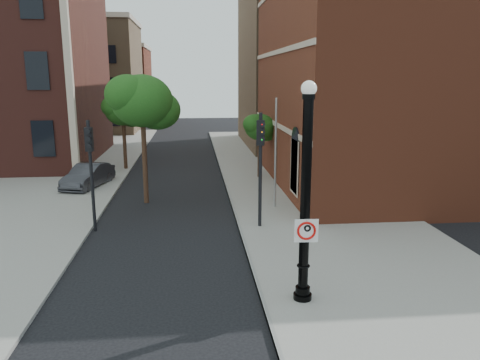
{
  "coord_description": "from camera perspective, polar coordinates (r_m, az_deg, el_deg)",
  "views": [
    {
      "loc": [
        0.22,
        -12.25,
        6.16
      ],
      "look_at": [
        1.66,
        2.0,
        2.99
      ],
      "focal_mm": 35.0,
      "sensor_mm": 36.0,
      "label": 1
    }
  ],
  "objects": [
    {
      "name": "utility_pole",
      "position": [
        21.82,
        4.35,
        3.1
      ],
      "size": [
        0.1,
        0.1,
        5.24
      ],
      "primitive_type": "cylinder",
      "color": "#999999",
      "rests_on": "ground"
    },
    {
      "name": "brick_wall_building",
      "position": [
        30.62,
        25.79,
        11.45
      ],
      "size": [
        22.3,
        16.3,
        12.5
      ],
      "color": "brown",
      "rests_on": "ground"
    },
    {
      "name": "parked_car",
      "position": [
        27.77,
        -18.01,
        0.47
      ],
      "size": [
        2.45,
        4.36,
        1.36
      ],
      "primitive_type": "imported",
      "rotation": [
        0.0,
        0.0,
        -0.26
      ],
      "color": "#303035",
      "rests_on": "ground"
    },
    {
      "name": "street_tree_c",
      "position": [
        28.47,
        2.47,
        6.36
      ],
      "size": [
        2.21,
        2.0,
        3.99
      ],
      "color": "#341F15",
      "rests_on": "ground"
    },
    {
      "name": "bg_building_red",
      "position": [
        71.31,
        -15.95,
        11.07
      ],
      "size": [
        12.0,
        12.0,
        10.0
      ],
      "primitive_type": "cube",
      "color": "maroon",
      "rests_on": "ground"
    },
    {
      "name": "bg_building_tan_a",
      "position": [
        57.56,
        -18.43,
        11.69
      ],
      "size": [
        12.0,
        12.0,
        12.0
      ],
      "primitive_type": "cube",
      "color": "#896B4B",
      "rests_on": "ground"
    },
    {
      "name": "traffic_signal_right",
      "position": [
        18.74,
        2.52,
        3.46
      ],
      "size": [
        0.36,
        0.42,
        4.79
      ],
      "rotation": [
        0.0,
        0.0,
        -0.26
      ],
      "color": "black",
      "rests_on": "ground"
    },
    {
      "name": "street_tree_b",
      "position": [
        32.02,
        -14.02,
        8.15
      ],
      "size": [
        2.78,
        2.51,
        5.01
      ],
      "color": "#341F15",
      "rests_on": "ground"
    },
    {
      "name": "traffic_signal_left",
      "position": [
        19.4,
        -17.79,
        2.63
      ],
      "size": [
        0.3,
        0.38,
        4.51
      ],
      "rotation": [
        0.0,
        0.0,
        -0.07
      ],
      "color": "black",
      "rests_on": "ground"
    },
    {
      "name": "ground",
      "position": [
        13.71,
        -6.27,
        -14.3
      ],
      "size": [
        120.0,
        120.0,
        0.0
      ],
      "primitive_type": "plane",
      "color": "black",
      "rests_on": "ground"
    },
    {
      "name": "sidewalk_right",
      "position": [
        23.78,
        8.5,
        -2.53
      ],
      "size": [
        8.0,
        60.0,
        0.12
      ],
      "primitive_type": "cube",
      "color": "gray",
      "rests_on": "ground"
    },
    {
      "name": "bg_building_tan_b",
      "position": [
        45.1,
        15.11,
        13.12
      ],
      "size": [
        22.0,
        14.0,
        14.0
      ],
      "primitive_type": "cube",
      "color": "#896B4B",
      "rests_on": "ground"
    },
    {
      "name": "lamppost",
      "position": [
        12.56,
        7.96,
        -3.13
      ],
      "size": [
        0.51,
        0.51,
        6.07
      ],
      "color": "black",
      "rests_on": "ground"
    },
    {
      "name": "sidewalk_left",
      "position": [
        32.2,
        -22.3,
        0.61
      ],
      "size": [
        10.0,
        50.0,
        0.12
      ],
      "primitive_type": "cube",
      "color": "gray",
      "rests_on": "ground"
    },
    {
      "name": "curb_edge",
      "position": [
        23.14,
        -1.03,
        -2.79
      ],
      "size": [
        0.1,
        60.0,
        0.14
      ],
      "primitive_type": "cube",
      "color": "gray",
      "rests_on": "ground"
    },
    {
      "name": "street_tree_a",
      "position": [
        23.18,
        -11.73,
        9.26
      ],
      "size": [
        3.49,
        3.15,
        6.28
      ],
      "color": "#341F15",
      "rests_on": "ground"
    },
    {
      "name": "no_parking_sign",
      "position": [
        12.61,
        8.1,
        -6.12
      ],
      "size": [
        0.64,
        0.1,
        0.64
      ],
      "rotation": [
        0.0,
        0.0,
        -0.07
      ],
      "color": "white",
      "rests_on": "ground"
    }
  ]
}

